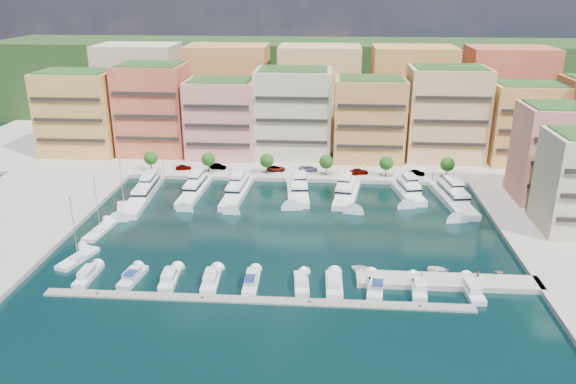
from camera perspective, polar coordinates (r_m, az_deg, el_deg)
name	(u,v)px	position (r m, az deg, el deg)	size (l,w,h in m)	color
ground	(287,228)	(121.36, -0.10, -3.69)	(400.00, 400.00, 0.00)	black
north_quay	(302,149)	(179.64, 1.40, 4.39)	(220.00, 64.00, 2.00)	#9E998E
hillside	(308,116)	(226.12, 2.02, 7.74)	(240.00, 40.00, 58.00)	#1E3917
south_pontoon	(256,301)	(95.18, -3.32, -11.00)	(72.00, 2.20, 0.35)	gray
finger_pier	(448,284)	(103.68, 15.92, -9.00)	(32.00, 5.00, 2.00)	#9E998E
apartment_0	(80,113)	(180.53, -20.39, 7.56)	(22.00, 16.50, 24.80)	#E79E54
apartment_1	(154,109)	(174.29, -13.49, 8.19)	(20.00, 16.50, 26.80)	#D37246
apartment_2	(222,118)	(167.68, -6.72, 7.44)	(20.00, 15.50, 22.80)	#DE8A7C
apartment_3	(294,113)	(166.67, 0.57, 8.03)	(22.00, 16.50, 25.80)	beige
apartment_4	(369,119)	(165.02, 8.23, 7.34)	(20.00, 15.50, 23.80)	tan
apartment_5	(446,114)	(169.61, 15.71, 7.66)	(22.00, 16.50, 26.80)	tan
apartment_6	(525,123)	(173.86, 22.93, 6.43)	(20.00, 15.50, 22.80)	#E79E54
apartment_east_a	(557,153)	(145.89, 25.68, 3.57)	(18.00, 14.50, 22.80)	#DE8A7C
backblock_0	(141,90)	(197.91, -14.74, 9.99)	(26.00, 18.00, 30.00)	beige
backblock_1	(229,91)	(190.44, -6.03, 10.15)	(26.00, 18.00, 30.00)	tan
backblock_2	(319,92)	(187.52, 3.18, 10.07)	(26.00, 18.00, 30.00)	tan
backblock_3	(411,94)	(189.38, 12.42, 9.73)	(26.00, 18.00, 30.00)	#E79E54
backblock_4	(506,95)	(195.86, 21.25, 9.18)	(26.00, 18.00, 30.00)	#D37246
tree_0	(151,158)	(158.35, -13.77, 3.37)	(3.80, 3.80, 5.65)	#473323
tree_1	(208,159)	(154.21, -8.09, 3.31)	(3.80, 3.80, 5.65)	#473323
tree_2	(267,161)	(151.66, -2.16, 3.21)	(3.80, 3.80, 5.65)	#473323
tree_3	(326,162)	(150.78, 3.90, 3.07)	(3.80, 3.80, 5.65)	#473323
tree_4	(386,163)	(151.59, 9.96, 2.90)	(3.80, 3.80, 5.65)	#473323
tree_5	(447,165)	(154.06, 15.90, 2.70)	(3.80, 3.80, 5.65)	#473323
lamppost_0	(163,164)	(155.33, -12.59, 2.79)	(0.30, 0.30, 4.20)	black
lamppost_1	(229,166)	(151.18, -6.03, 2.69)	(0.30, 0.30, 4.20)	black
lamppost_2	(296,167)	(149.10, 0.81, 2.55)	(0.30, 0.30, 4.20)	black
lamppost_3	(364,169)	(149.17, 7.73, 2.37)	(0.30, 0.30, 4.20)	black
lamppost_4	(433,170)	(151.41, 14.54, 2.16)	(0.30, 0.30, 4.20)	black
yacht_0	(144,192)	(143.09, -14.40, 0.00)	(5.93, 27.60, 7.30)	white
yacht_1	(195,189)	(142.59, -9.43, 0.25)	(5.04, 20.78, 7.30)	white
yacht_2	(237,191)	(140.16, -5.18, 0.15)	(5.59, 21.61, 7.30)	white
yacht_3	(298,190)	(140.09, 0.99, 0.22)	(6.76, 18.29, 7.30)	white
yacht_4	(347,193)	(139.35, 6.00, -0.06)	(7.67, 19.84, 7.30)	white
yacht_5	(408,191)	(142.50, 12.06, 0.11)	(7.50, 15.73, 7.30)	white
yacht_6	(452,197)	(141.11, 16.34, -0.49)	(8.19, 23.17, 7.30)	white
cruiser_0	(88,276)	(107.52, -19.66, -8.00)	(2.62, 8.38, 2.55)	silver
cruiser_1	(133,277)	(104.56, -15.52, -8.34)	(3.51, 8.05, 2.66)	silver
cruiser_2	(170,279)	(102.59, -11.93, -8.61)	(3.22, 8.21, 2.55)	silver
cruiser_3	(211,280)	(100.86, -7.82, -8.87)	(3.21, 8.64, 2.55)	silver
cruiser_4	(252,282)	(99.65, -3.72, -9.08)	(2.64, 8.96, 2.66)	silver
cruiser_5	(301,284)	(98.96, 1.37, -9.28)	(3.12, 8.05, 2.55)	silver
cruiser_6	(334,285)	(98.88, 4.70, -9.37)	(3.08, 8.67, 2.55)	silver
cruiser_7	(376,286)	(99.23, 8.89, -9.44)	(3.63, 9.12, 2.66)	silver
cruiser_8	(419,288)	(100.19, 13.14, -9.46)	(3.10, 8.33, 2.55)	silver
cruiser_9	(471,290)	(101.98, 18.12, -9.43)	(3.18, 9.10, 2.55)	silver
sailboat_1	(100,231)	(125.59, -18.59, -3.81)	(3.86, 10.52, 13.20)	white
sailboat_0	(78,259)	(114.85, -20.58, -6.39)	(5.38, 9.96, 13.20)	white
sailboat_2	(123,209)	(136.36, -16.38, -1.63)	(5.08, 8.12, 13.20)	white
tender_3	(499,272)	(109.84, 20.63, -7.61)	(1.25, 1.44, 0.76)	beige
tender_1	(430,269)	(107.12, 14.19, -7.60)	(1.24, 1.43, 0.76)	#F2ECB9
tender_0	(361,268)	(105.18, 7.45, -7.66)	(2.56, 3.58, 0.74)	silver
tender_2	(439,269)	(107.42, 15.05, -7.58)	(2.75, 3.86, 0.80)	white
car_0	(183,167)	(158.57, -10.58, 2.50)	(1.73, 4.31, 1.47)	gray
car_1	(218,166)	(157.66, -7.13, 2.60)	(1.58, 4.54, 1.50)	gray
car_2	(276,168)	(154.77, -1.24, 2.41)	(2.41, 5.24, 1.46)	gray
car_3	(308,168)	(154.70, 2.05, 2.40)	(2.15, 5.30, 1.54)	gray
car_4	(359,171)	(153.12, 7.23, 2.10)	(2.03, 5.06, 1.72)	gray
car_5	(417,173)	(155.07, 12.95, 1.90)	(1.49, 4.26, 1.41)	gray
person_0	(422,277)	(100.86, 13.44, -8.41)	(0.64, 0.42, 1.75)	navy
person_1	(478,272)	(105.13, 18.70, -7.74)	(0.84, 0.65, 1.72)	brown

